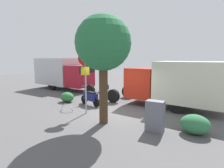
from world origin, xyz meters
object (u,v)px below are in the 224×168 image
at_px(motorcycle, 90,97).
at_px(street_tree, 103,44).
at_px(box_truck_far, 63,72).
at_px(bike_rack_hoop, 67,111).
at_px(box_truck_near, 173,82).
at_px(stop_sign, 85,72).
at_px(utility_cabinet, 155,116).

bearing_deg(motorcycle, street_tree, 152.44).
bearing_deg(box_truck_far, motorcycle, -27.92).
bearing_deg(bike_rack_hoop, street_tree, 174.14).
height_order(box_truck_far, street_tree, street_tree).
distance_m(box_truck_near, box_truck_far, 10.68).
xyz_separation_m(motorcycle, street_tree, (-2.66, 2.06, 3.06)).
distance_m(box_truck_near, motorcycle, 5.13).
height_order(box_truck_near, bike_rack_hoop, box_truck_near).
bearing_deg(bike_rack_hoop, stop_sign, -163.70).
bearing_deg(stop_sign, motorcycle, -56.06).
height_order(motorcycle, stop_sign, stop_sign).
xyz_separation_m(box_truck_near, motorcycle, (4.40, 2.42, -1.04)).
bearing_deg(box_truck_far, box_truck_near, -5.13).
distance_m(box_truck_far, utility_cabinet, 12.21).
xyz_separation_m(utility_cabinet, bike_rack_hoop, (5.15, 0.17, -0.63)).
bearing_deg(box_truck_near, box_truck_far, -3.79).
relative_size(box_truck_far, utility_cabinet, 6.00).
distance_m(street_tree, utility_cabinet, 3.76).
xyz_separation_m(street_tree, bike_rack_hoop, (2.86, -0.29, -3.58)).
bearing_deg(bike_rack_hoop, utility_cabinet, -178.07).
distance_m(motorcycle, bike_rack_hoop, 1.85).
bearing_deg(box_truck_near, street_tree, 68.85).
relative_size(box_truck_near, stop_sign, 2.08).
xyz_separation_m(box_truck_far, street_tree, (-8.92, 5.20, 1.95)).
bearing_deg(utility_cabinet, box_truck_far, -22.91).
bearing_deg(box_truck_far, bike_rack_hoop, -40.25).
height_order(motorcycle, utility_cabinet, utility_cabinet).
relative_size(box_truck_near, bike_rack_hoop, 8.19).
xyz_separation_m(box_truck_near, bike_rack_hoop, (4.60, 4.18, -1.56)).
relative_size(motorcycle, stop_sign, 0.54).
relative_size(box_truck_near, box_truck_far, 0.91).
xyz_separation_m(street_tree, utility_cabinet, (-2.30, -0.47, -2.95)).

